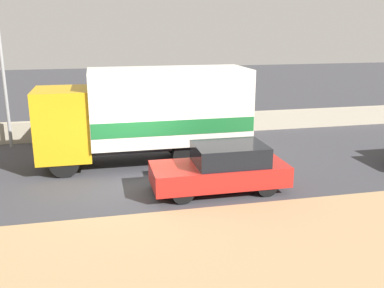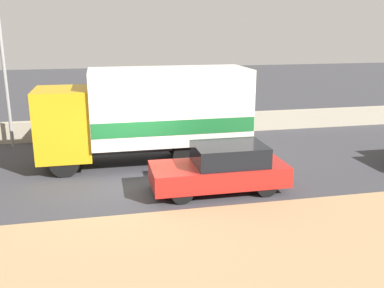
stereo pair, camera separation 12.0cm
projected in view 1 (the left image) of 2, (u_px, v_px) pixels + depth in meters
The scene contains 6 objects.
ground_plane at pixel (142, 181), 13.97m from camera, with size 80.00×80.00×0.00m, color #38383D.
dirt_shoulder_foreground at pixel (171, 272), 8.79m from camera, with size 60.00×5.86×0.04m.
stone_wall_backdrop at pixel (127, 127), 19.44m from camera, with size 60.00×0.35×0.90m.
street_lamp at pixel (1, 52), 16.89m from camera, with size 0.56×0.28×6.74m.
box_truck at pixel (151, 113), 15.38m from camera, with size 7.48×2.40×3.44m.
car_hatchback at pixel (222, 168), 13.01m from camera, with size 4.12×1.71×1.46m.
Camera 1 is at (-1.27, -13.18, 4.90)m, focal length 40.00 mm.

